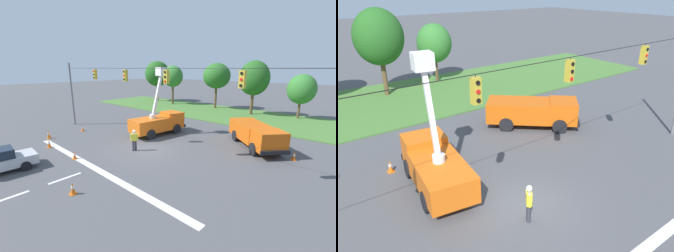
# 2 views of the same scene
# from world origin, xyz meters

# --- Properties ---
(ground_plane) EXTENTS (200.00, 200.00, 0.00)m
(ground_plane) POSITION_xyz_m (0.00, 0.00, 0.00)
(ground_plane) COLOR #4C4C4F
(grass_verge) EXTENTS (56.00, 12.00, 0.10)m
(grass_verge) POSITION_xyz_m (0.00, 18.00, 0.05)
(grass_verge) COLOR #477533
(grass_verge) RESTS_ON ground
(lane_markings) EXTENTS (17.60, 15.25, 0.01)m
(lane_markings) POSITION_xyz_m (0.00, -6.32, 0.00)
(lane_markings) COLOR silver
(lane_markings) RESTS_ON ground
(signal_gantry) EXTENTS (26.20, 0.33, 7.20)m
(signal_gantry) POSITION_xyz_m (0.01, -0.00, 4.58)
(signal_gantry) COLOR slate
(signal_gantry) RESTS_ON ground
(tree_far_west) EXTENTS (4.82, 5.19, 8.02)m
(tree_far_west) POSITION_xyz_m (-19.85, 20.97, 5.51)
(tree_far_west) COLOR brown
(tree_far_west) RESTS_ON ground
(tree_west) EXTENTS (3.99, 3.40, 7.12)m
(tree_west) POSITION_xyz_m (-14.73, 19.86, 5.14)
(tree_west) COLOR brown
(tree_west) RESTS_ON ground
(tree_centre) EXTENTS (4.42, 4.54, 7.45)m
(tree_centre) POSITION_xyz_m (-6.38, 21.31, 5.37)
(tree_centre) COLOR brown
(tree_centre) RESTS_ON ground
(tree_east) EXTENTS (4.28, 3.89, 7.69)m
(tree_east) POSITION_xyz_m (0.31, 20.15, 5.23)
(tree_east) COLOR brown
(tree_east) RESTS_ON ground
(tree_far_east) EXTENTS (3.50, 3.37, 5.90)m
(tree_far_east) POSITION_xyz_m (6.10, 21.68, 3.95)
(tree_far_east) COLOR brown
(tree_far_east) RESTS_ON ground
(utility_truck_bucket_lift) EXTENTS (3.03, 6.02, 6.70)m
(utility_truck_bucket_lift) POSITION_xyz_m (-2.61, 3.94, 1.35)
(utility_truck_bucket_lift) COLOR orange
(utility_truck_bucket_lift) RESTS_ON ground
(utility_truck_support_near) EXTENTS (6.28, 5.97, 2.02)m
(utility_truck_support_near) POSITION_xyz_m (6.29, 6.81, 1.18)
(utility_truck_support_near) COLOR #D6560F
(utility_truck_support_near) RESTS_ON ground
(road_worker) EXTENTS (0.42, 0.56, 1.77)m
(road_worker) POSITION_xyz_m (-0.62, -0.84, 1.00)
(road_worker) COLOR #383842
(road_worker) RESTS_ON ground
(traffic_cone_foreground_left) EXTENTS (0.36, 0.36, 0.70)m
(traffic_cone_foreground_left) POSITION_xyz_m (2.12, -7.32, 0.34)
(traffic_cone_foreground_left) COLOR orange
(traffic_cone_foreground_left) RESTS_ON ground
(traffic_cone_foreground_right) EXTENTS (0.36, 0.36, 0.62)m
(traffic_cone_foreground_right) POSITION_xyz_m (-6.73, 7.65, 0.30)
(traffic_cone_foreground_right) COLOR orange
(traffic_cone_foreground_right) RESTS_ON ground
(traffic_cone_mid_left) EXTENTS (0.36, 0.36, 0.82)m
(traffic_cone_mid_left) POSITION_xyz_m (-9.36, -4.33, 0.41)
(traffic_cone_mid_left) COLOR orange
(traffic_cone_mid_left) RESTS_ON ground
(traffic_cone_mid_right) EXTENTS (0.36, 0.36, 0.62)m
(traffic_cone_mid_right) POSITION_xyz_m (-2.56, -5.01, 0.29)
(traffic_cone_mid_right) COLOR orange
(traffic_cone_mid_right) RESTS_ON ground
(traffic_cone_near_bucket) EXTENTS (0.36, 0.36, 0.66)m
(traffic_cone_near_bucket) POSITION_xyz_m (9.62, 5.87, 0.32)
(traffic_cone_near_bucket) COLOR orange
(traffic_cone_near_bucket) RESTS_ON ground
(traffic_cone_lane_edge_a) EXTENTS (0.36, 0.36, 0.71)m
(traffic_cone_lane_edge_a) POSITION_xyz_m (-6.63, -5.31, 0.35)
(traffic_cone_lane_edge_a) COLOR orange
(traffic_cone_lane_edge_a) RESTS_ON ground
(traffic_cone_lane_edge_b) EXTENTS (0.36, 0.36, 0.64)m
(traffic_cone_lane_edge_b) POSITION_xyz_m (-9.38, -0.86, 0.31)
(traffic_cone_lane_edge_b) COLOR orange
(traffic_cone_lane_edge_b) RESTS_ON ground
(traffic_cone_far_left) EXTENTS (0.36, 0.36, 0.71)m
(traffic_cone_far_left) POSITION_xyz_m (-4.02, 6.71, 0.35)
(traffic_cone_far_left) COLOR orange
(traffic_cone_far_left) RESTS_ON ground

